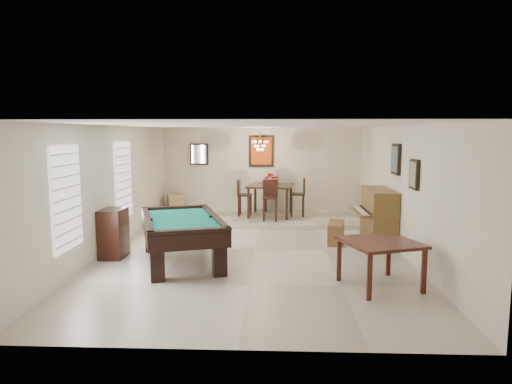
# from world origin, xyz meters

# --- Properties ---
(ground_plane) EXTENTS (6.00, 9.00, 0.02)m
(ground_plane) POSITION_xyz_m (0.00, 0.00, -0.01)
(ground_plane) COLOR beige
(wall_back) EXTENTS (6.00, 0.04, 2.60)m
(wall_back) POSITION_xyz_m (0.00, 4.50, 1.30)
(wall_back) COLOR silver
(wall_back) RESTS_ON ground_plane
(wall_front) EXTENTS (6.00, 0.04, 2.60)m
(wall_front) POSITION_xyz_m (0.00, -4.50, 1.30)
(wall_front) COLOR silver
(wall_front) RESTS_ON ground_plane
(wall_left) EXTENTS (0.04, 9.00, 2.60)m
(wall_left) POSITION_xyz_m (-3.00, 0.00, 1.30)
(wall_left) COLOR silver
(wall_left) RESTS_ON ground_plane
(wall_right) EXTENTS (0.04, 9.00, 2.60)m
(wall_right) POSITION_xyz_m (3.00, 0.00, 1.30)
(wall_right) COLOR silver
(wall_right) RESTS_ON ground_plane
(ceiling) EXTENTS (6.00, 9.00, 0.04)m
(ceiling) POSITION_xyz_m (0.00, 0.00, 2.60)
(ceiling) COLOR white
(ceiling) RESTS_ON wall_back
(dining_step) EXTENTS (6.00, 2.50, 0.12)m
(dining_step) POSITION_xyz_m (0.00, 3.25, 0.06)
(dining_step) COLOR beige
(dining_step) RESTS_ON ground_plane
(window_left_front) EXTENTS (0.06, 1.00, 1.70)m
(window_left_front) POSITION_xyz_m (-2.97, -2.20, 1.40)
(window_left_front) COLOR white
(window_left_front) RESTS_ON wall_left
(window_left_rear) EXTENTS (0.06, 1.00, 1.70)m
(window_left_rear) POSITION_xyz_m (-2.97, 0.60, 1.40)
(window_left_rear) COLOR white
(window_left_rear) RESTS_ON wall_left
(pool_table) EXTENTS (2.09, 2.83, 0.84)m
(pool_table) POSITION_xyz_m (-1.34, -1.00, 0.42)
(pool_table) COLOR black
(pool_table) RESTS_ON ground_plane
(square_table) EXTENTS (1.39, 1.39, 0.75)m
(square_table) POSITION_xyz_m (2.10, -2.26, 0.38)
(square_table) COLOR #36140D
(square_table) RESTS_ON ground_plane
(upright_piano) EXTENTS (0.82, 1.47, 1.22)m
(upright_piano) POSITION_xyz_m (2.57, 0.64, 0.61)
(upright_piano) COLOR brown
(upright_piano) RESTS_ON ground_plane
(piano_bench) EXTENTS (0.48, 0.88, 0.46)m
(piano_bench) POSITION_xyz_m (1.79, 0.67, 0.23)
(piano_bench) COLOR brown
(piano_bench) RESTS_ON ground_plane
(apothecary_chest) EXTENTS (0.43, 0.65, 0.97)m
(apothecary_chest) POSITION_xyz_m (-2.76, -0.70, 0.49)
(apothecary_chest) COLOR black
(apothecary_chest) RESTS_ON ground_plane
(dining_table) EXTENTS (1.36, 1.36, 1.00)m
(dining_table) POSITION_xyz_m (0.29, 3.32, 0.62)
(dining_table) COLOR black
(dining_table) RESTS_ON dining_step
(flower_vase) EXTENTS (0.13, 0.13, 0.21)m
(flower_vase) POSITION_xyz_m (0.29, 3.32, 1.22)
(flower_vase) COLOR red
(flower_vase) RESTS_ON dining_table
(dining_chair_south) EXTENTS (0.41, 0.41, 1.09)m
(dining_chair_south) POSITION_xyz_m (0.29, 2.56, 0.66)
(dining_chair_south) COLOR black
(dining_chair_south) RESTS_ON dining_step
(dining_chair_north) EXTENTS (0.40, 0.40, 1.05)m
(dining_chair_north) POSITION_xyz_m (0.31, 4.10, 0.65)
(dining_chair_north) COLOR black
(dining_chair_north) RESTS_ON dining_step
(dining_chair_west) EXTENTS (0.40, 0.40, 1.02)m
(dining_chair_west) POSITION_xyz_m (-0.43, 3.31, 0.63)
(dining_chair_west) COLOR black
(dining_chair_west) RESTS_ON dining_step
(dining_chair_east) EXTENTS (0.41, 0.41, 1.08)m
(dining_chair_east) POSITION_xyz_m (1.05, 3.28, 0.66)
(dining_chair_east) COLOR black
(dining_chair_east) RESTS_ON dining_step
(corner_bench) EXTENTS (0.59, 0.65, 0.49)m
(corner_bench) POSITION_xyz_m (-2.58, 4.10, 0.36)
(corner_bench) COLOR tan
(corner_bench) RESTS_ON dining_step
(chandelier) EXTENTS (0.44, 0.44, 0.60)m
(chandelier) POSITION_xyz_m (0.00, 3.20, 2.20)
(chandelier) COLOR #FFE5B2
(chandelier) RESTS_ON ceiling
(back_painting) EXTENTS (0.75, 0.06, 0.95)m
(back_painting) POSITION_xyz_m (0.00, 4.46, 1.90)
(back_painting) COLOR #D84C14
(back_painting) RESTS_ON wall_back
(back_mirror) EXTENTS (0.55, 0.06, 0.65)m
(back_mirror) POSITION_xyz_m (-1.90, 4.46, 1.80)
(back_mirror) COLOR white
(back_mirror) RESTS_ON wall_back
(right_picture_upper) EXTENTS (0.06, 0.55, 0.65)m
(right_picture_upper) POSITION_xyz_m (2.96, 0.30, 1.90)
(right_picture_upper) COLOR slate
(right_picture_upper) RESTS_ON wall_right
(right_picture_lower) EXTENTS (0.06, 0.45, 0.55)m
(right_picture_lower) POSITION_xyz_m (2.96, -1.00, 1.70)
(right_picture_lower) COLOR gray
(right_picture_lower) RESTS_ON wall_right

